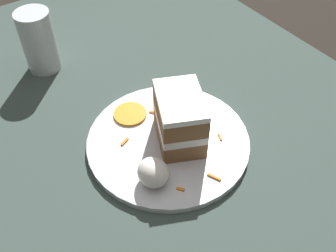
# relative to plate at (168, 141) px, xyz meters

# --- Properties ---
(ground_plane) EXTENTS (6.00, 6.00, 0.00)m
(ground_plane) POSITION_rel_plate_xyz_m (-0.05, -0.01, -0.04)
(ground_plane) COLOR black
(ground_plane) RESTS_ON ground
(dining_table) EXTENTS (1.18, 0.90, 0.04)m
(dining_table) POSITION_rel_plate_xyz_m (-0.05, -0.01, -0.03)
(dining_table) COLOR #384742
(dining_table) RESTS_ON ground
(plate) EXTENTS (0.28, 0.28, 0.01)m
(plate) POSITION_rel_plate_xyz_m (0.00, 0.00, 0.00)
(plate) COLOR silver
(plate) RESTS_ON dining_table
(cake_slice) EXTENTS (0.13, 0.11, 0.10)m
(cake_slice) POSITION_rel_plate_xyz_m (0.01, 0.02, 0.05)
(cake_slice) COLOR brown
(cake_slice) RESTS_ON plate
(cream_dollop) EXTENTS (0.05, 0.05, 0.04)m
(cream_dollop) POSITION_rel_plate_xyz_m (0.06, -0.07, 0.03)
(cream_dollop) COLOR white
(cream_dollop) RESTS_ON plate
(orange_garnish) EXTENTS (0.06, 0.06, 0.00)m
(orange_garnish) POSITION_rel_plate_xyz_m (-0.09, -0.02, 0.01)
(orange_garnish) COLOR orange
(orange_garnish) RESTS_ON plate
(carrot_shreds_scatter) EXTENTS (0.20, 0.16, 0.00)m
(carrot_shreds_scatter) POSITION_rel_plate_xyz_m (0.01, -0.00, 0.01)
(carrot_shreds_scatter) COLOR orange
(carrot_shreds_scatter) RESTS_ON plate
(drinking_glass) EXTENTS (0.07, 0.07, 0.13)m
(drinking_glass) POSITION_rel_plate_xyz_m (-0.33, -0.09, 0.05)
(drinking_glass) COLOR silver
(drinking_glass) RESTS_ON dining_table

